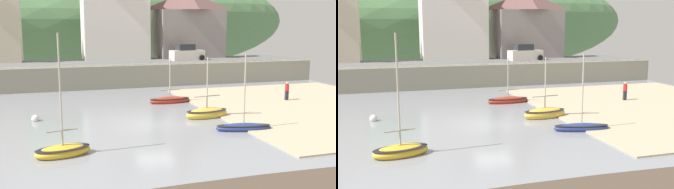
{
  "view_description": "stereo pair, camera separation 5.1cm",
  "coord_description": "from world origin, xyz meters",
  "views": [
    {
      "loc": [
        -7.01,
        -25.32,
        6.57
      ],
      "look_at": [
        1.54,
        1.9,
        1.64
      ],
      "focal_mm": 42.83,
      "sensor_mm": 36.0,
      "label": 1
    },
    {
      "loc": [
        -6.96,
        -25.33,
        6.57
      ],
      "look_at": [
        1.54,
        1.9,
        1.64
      ],
      "focal_mm": 42.83,
      "sensor_mm": 36.0,
      "label": 2
    }
  ],
  "objects": [
    {
      "name": "ground",
      "position": [
        1.4,
        -9.56,
        0.16
      ],
      "size": [
        48.0,
        41.0,
        0.61
      ],
      "color": "gray"
    },
    {
      "name": "quay_seawall",
      "position": [
        0.0,
        17.5,
        1.36
      ],
      "size": [
        48.0,
        9.4,
        2.4
      ],
      "color": "gray",
      "rests_on": "ground"
    },
    {
      "name": "hillside_backdrop",
      "position": [
        2.53,
        55.2,
        7.47
      ],
      "size": [
        80.0,
        44.0,
        21.33
      ],
      "color": "#578453",
      "rests_on": "ground"
    },
    {
      "name": "waterfront_building_centre",
      "position": [
        1.88,
        25.2,
        8.13
      ],
      "size": [
        8.31,
        4.91,
        11.26
      ],
      "color": "silver",
      "rests_on": "ground"
    },
    {
      "name": "waterfront_building_right",
      "position": [
        11.71,
        25.2,
        6.8
      ],
      "size": [
        8.91,
        5.5,
        8.64
      ],
      "color": "gray",
      "rests_on": "ground"
    },
    {
      "name": "sailboat_tall_mast",
      "position": [
        -6.24,
        -4.95,
        0.27
      ],
      "size": [
        3.1,
        1.96,
        6.39
      ],
      "rotation": [
        0.0,
        0.0,
        0.22
      ],
      "color": "gold",
      "rests_on": "ground"
    },
    {
      "name": "motorboat_with_cabin",
      "position": [
        4.15,
        0.82,
        0.3
      ],
      "size": [
        3.44,
        1.68,
        4.58
      ],
      "rotation": [
        0.0,
        0.0,
        0.12
      ],
      "color": "gold",
      "rests_on": "ground"
    },
    {
      "name": "dinghy_open_wooden",
      "position": [
        3.31,
        6.98,
        0.23
      ],
      "size": [
        3.7,
        1.33,
        3.98
      ],
      "rotation": [
        0.0,
        0.0,
        0.04
      ],
      "color": "#A52A18",
      "rests_on": "ground"
    },
    {
      "name": "sailboat_nearest_shore",
      "position": [
        4.94,
        -3.25,
        0.23
      ],
      "size": [
        3.69,
        1.66,
        4.99
      ],
      "rotation": [
        0.0,
        0.0,
        -0.2
      ],
      "color": "navy",
      "rests_on": "ground"
    },
    {
      "name": "parked_car_by_wall",
      "position": [
        9.82,
        20.7,
        3.2
      ],
      "size": [
        4.25,
        2.1,
        1.95
      ],
      "rotation": [
        0.0,
        0.0,
        0.1
      ],
      "color": "silver",
      "rests_on": "ground"
    },
    {
      "name": "person_on_slipway",
      "position": [
        13.32,
        4.59,
        0.98
      ],
      "size": [
        0.34,
        0.34,
        1.62
      ],
      "color": "#282833",
      "rests_on": "ground"
    },
    {
      "name": "mooring_buoy",
      "position": [
        -7.69,
        3.39,
        0.16
      ],
      "size": [
        0.54,
        0.54,
        0.54
      ],
      "color": "silver",
      "rests_on": "ground"
    }
  ]
}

